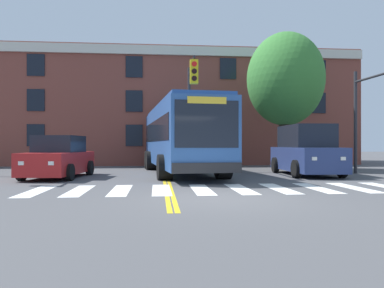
{
  "coord_description": "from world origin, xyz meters",
  "views": [
    {
      "loc": [
        -1.62,
        -9.59,
        1.4
      ],
      "look_at": [
        -0.05,
        7.77,
        1.43
      ],
      "focal_mm": 35.0,
      "sensor_mm": 36.0,
      "label": 1
    }
  ],
  "objects_px": {
    "car_navy_far_lane": "(306,151)",
    "city_bus": "(180,136)",
    "street_tree_curbside_large": "(285,80)",
    "traffic_light_near_corner": "(375,102)",
    "traffic_light_overhead": "(191,96)",
    "car_red_near_lane": "(59,158)"
  },
  "relations": [
    {
      "from": "city_bus",
      "to": "car_navy_far_lane",
      "type": "relative_size",
      "value": 2.32
    },
    {
      "from": "car_navy_far_lane",
      "to": "street_tree_curbside_large",
      "type": "distance_m",
      "value": 5.32
    },
    {
      "from": "car_navy_far_lane",
      "to": "traffic_light_near_corner",
      "type": "xyz_separation_m",
      "value": [
        2.88,
        -0.8,
        2.23
      ]
    },
    {
      "from": "car_navy_far_lane",
      "to": "city_bus",
      "type": "bearing_deg",
      "value": 163.68
    },
    {
      "from": "traffic_light_overhead",
      "to": "street_tree_curbside_large",
      "type": "height_order",
      "value": "street_tree_curbside_large"
    },
    {
      "from": "car_navy_far_lane",
      "to": "traffic_light_near_corner",
      "type": "bearing_deg",
      "value": -15.53
    },
    {
      "from": "car_navy_far_lane",
      "to": "car_red_near_lane",
      "type": "bearing_deg",
      "value": -177.71
    },
    {
      "from": "city_bus",
      "to": "traffic_light_overhead",
      "type": "height_order",
      "value": "traffic_light_overhead"
    },
    {
      "from": "traffic_light_overhead",
      "to": "car_navy_far_lane",
      "type": "bearing_deg",
      "value": -11.46
    },
    {
      "from": "traffic_light_near_corner",
      "to": "traffic_light_overhead",
      "type": "bearing_deg",
      "value": 167.07
    },
    {
      "from": "car_red_near_lane",
      "to": "traffic_light_near_corner",
      "type": "bearing_deg",
      "value": -1.49
    },
    {
      "from": "car_red_near_lane",
      "to": "street_tree_curbside_large",
      "type": "relative_size",
      "value": 0.59
    },
    {
      "from": "traffic_light_near_corner",
      "to": "traffic_light_overhead",
      "type": "distance_m",
      "value": 8.33
    },
    {
      "from": "car_red_near_lane",
      "to": "street_tree_curbside_large",
      "type": "xyz_separation_m",
      "value": [
        11.26,
        4.02,
        4.19
      ]
    },
    {
      "from": "traffic_light_overhead",
      "to": "car_red_near_lane",
      "type": "bearing_deg",
      "value": -165.4
    },
    {
      "from": "city_bus",
      "to": "car_navy_far_lane",
      "type": "xyz_separation_m",
      "value": [
        5.72,
        -1.67,
        -0.72
      ]
    },
    {
      "from": "traffic_light_near_corner",
      "to": "street_tree_curbside_large",
      "type": "bearing_deg",
      "value": 120.75
    },
    {
      "from": "traffic_light_overhead",
      "to": "street_tree_curbside_large",
      "type": "xyz_separation_m",
      "value": [
        5.5,
        2.52,
        1.29
      ]
    },
    {
      "from": "city_bus",
      "to": "street_tree_curbside_large",
      "type": "bearing_deg",
      "value": 17.65
    },
    {
      "from": "car_red_near_lane",
      "to": "car_navy_far_lane",
      "type": "height_order",
      "value": "car_navy_far_lane"
    },
    {
      "from": "traffic_light_overhead",
      "to": "city_bus",
      "type": "bearing_deg",
      "value": 128.65
    },
    {
      "from": "traffic_light_near_corner",
      "to": "street_tree_curbside_large",
      "type": "height_order",
      "value": "street_tree_curbside_large"
    }
  ]
}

